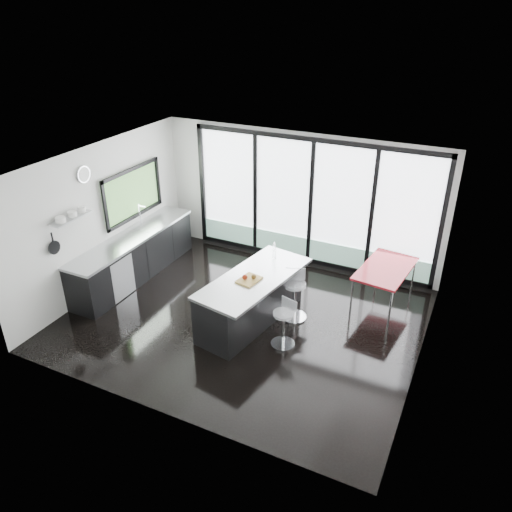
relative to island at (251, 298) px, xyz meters
The scene contains 11 objects.
floor 0.49m from the island, behind, with size 6.00×5.00×0.00m, color black.
ceiling 2.33m from the island, behind, with size 6.00×5.00×0.00m, color white.
wall_back 2.59m from the island, 87.00° to the left, with size 6.00×0.09×2.80m.
wall_front 2.68m from the island, 93.26° to the right, with size 6.00×0.00×2.80m, color silver.
wall_left 3.31m from the island, behind, with size 0.26×5.00×2.80m.
wall_right 3.00m from the island, ahead, with size 0.00×5.00×2.80m, color silver.
counter_cabinets 2.84m from the island, behind, with size 0.69×3.24×1.36m.
island is the anchor object (origin of this frame).
bar_stool_near 0.88m from the island, 26.34° to the right, with size 0.40×0.40×0.64m, color silver.
bar_stool_far 0.78m from the island, 33.04° to the left, with size 0.45×0.45×0.72m, color silver.
red_table 2.52m from the island, 39.10° to the left, with size 0.81×1.41×0.76m, color maroon.
Camera 1 is at (3.40, -6.54, 5.14)m, focal length 35.00 mm.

